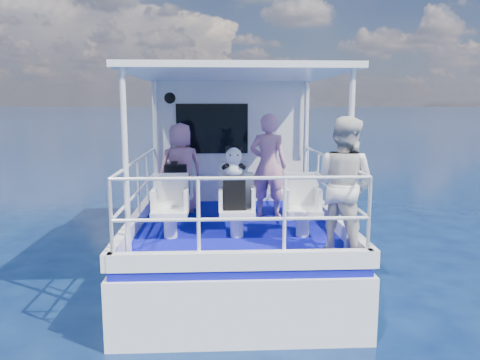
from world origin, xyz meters
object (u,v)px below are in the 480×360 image
at_px(backpack_center, 234,193).
at_px(panda, 234,162).
at_px(passenger_stbd_aft, 343,185).
at_px(passenger_port_fwd, 181,168).

bearing_deg(backpack_center, panda, 101.06).
height_order(backpack_center, panda, panda).
bearing_deg(passenger_stbd_aft, passenger_port_fwd, -3.15).
distance_m(passenger_port_fwd, panda, 1.73).
distance_m(passenger_port_fwd, passenger_stbd_aft, 3.07).
distance_m(backpack_center, panda, 0.43).
distance_m(passenger_port_fwd, backpack_center, 1.73).
bearing_deg(backpack_center, passenger_stbd_aft, -28.57).
bearing_deg(backpack_center, passenger_port_fwd, 118.71).
bearing_deg(passenger_port_fwd, backpack_center, 100.72).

